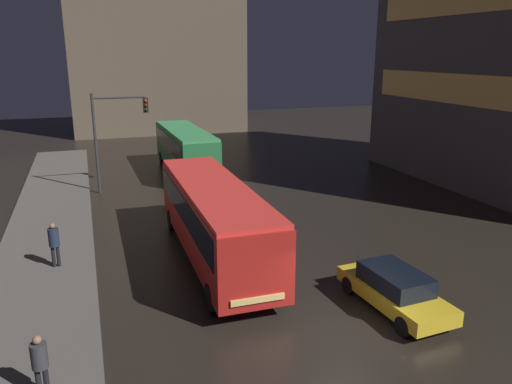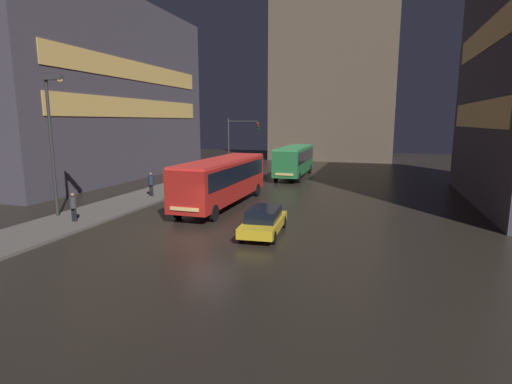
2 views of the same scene
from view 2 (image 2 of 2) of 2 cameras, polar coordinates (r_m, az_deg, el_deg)
The scene contains 11 objects.
ground_plane at distance 20.74m, azimuth -6.55°, elevation -6.31°, with size 120.00×120.00×0.00m, color black.
sidewalk_left at distance 33.45m, azimuth -13.90°, elevation -0.12°, with size 4.00×48.00×0.15m.
building_left_tower at distance 45.45m, azimuth -21.92°, elevation 13.26°, with size 10.07×28.61×17.80m.
building_far_backdrop at distance 65.18m, azimuth 11.12°, elevation 15.76°, with size 18.07×12.00×24.95m.
bus_near at distance 27.67m, azimuth -4.84°, elevation 2.12°, with size 2.72×11.35×3.26m.
bus_far at distance 42.05m, azimuth 5.51°, elevation 4.79°, with size 2.68×10.24×3.21m.
car_taxi at distance 20.79m, azimuth 1.11°, elevation -4.12°, with size 2.05×4.55×1.41m.
pedestrian_near at distance 25.04m, azimuth -24.65°, elevation -1.63°, with size 0.54×0.54×1.66m.
pedestrian_mid at distance 31.53m, azimuth -14.77°, elevation 1.41°, with size 0.57×0.57×1.83m.
traffic_light_main at distance 40.04m, azimuth -2.41°, elevation 7.66°, with size 3.34×0.35×6.11m.
street_lamp_sidewalk at distance 26.42m, azimuth -27.02°, elevation 8.42°, with size 1.25×0.36×8.28m.
Camera 2 is at (8.02, -18.21, 5.83)m, focal length 28.00 mm.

